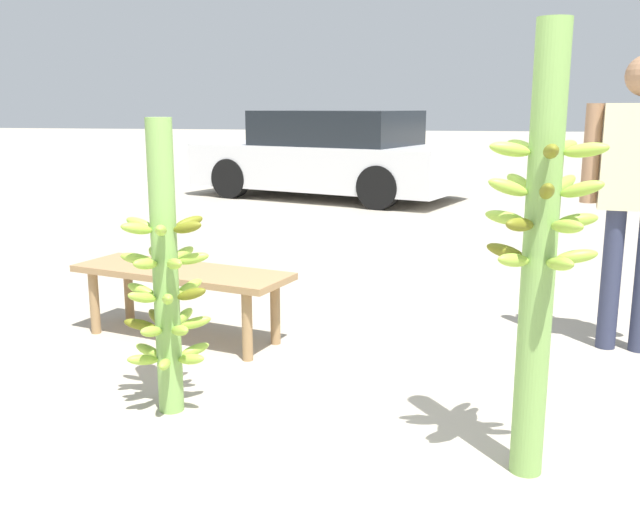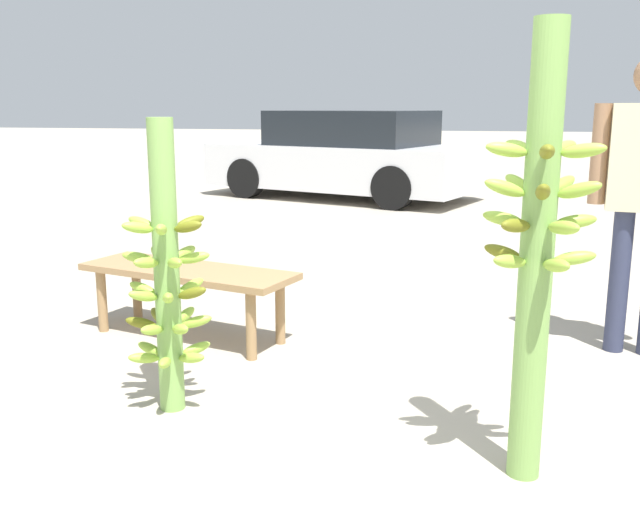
% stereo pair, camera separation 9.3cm
% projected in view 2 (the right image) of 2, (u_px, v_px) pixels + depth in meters
% --- Properties ---
extents(ground_plane, '(80.00, 80.00, 0.00)m').
position_uv_depth(ground_plane, '(316.00, 468.00, 2.83)').
color(ground_plane, '#A89E8C').
extents(banana_stalk_left, '(0.41, 0.41, 1.36)m').
position_uv_depth(banana_stalk_left, '(167.00, 277.00, 3.27)').
color(banana_stalk_left, '#7AA851').
rests_on(banana_stalk_left, ground_plane).
extents(banana_stalk_center, '(0.43, 0.43, 1.71)m').
position_uv_depth(banana_stalk_center, '(537.00, 248.00, 2.60)').
color(banana_stalk_center, '#7AA851').
rests_on(banana_stalk_center, ground_plane).
extents(market_bench, '(1.44, 0.79, 0.44)m').
position_uv_depth(market_bench, '(188.00, 278.00, 4.37)').
color(market_bench, '#99754C').
rests_on(market_bench, ground_plane).
extents(parked_car, '(4.47, 3.02, 1.34)m').
position_uv_depth(parked_car, '(345.00, 156.00, 11.08)').
color(parked_car, silver).
rests_on(parked_car, ground_plane).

